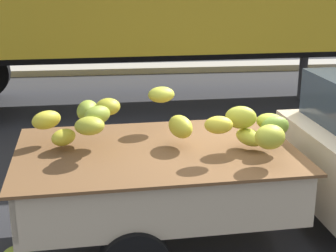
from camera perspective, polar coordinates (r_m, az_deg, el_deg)
ground at (r=6.01m, az=11.35°, el=-11.11°), size 220.00×220.00×0.00m
curb_strip at (r=14.31m, az=0.62°, el=6.54°), size 80.00×0.80×0.16m
pickup_truck at (r=5.78m, az=18.16°, el=-3.18°), size 5.02×2.03×1.70m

